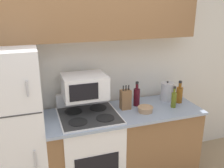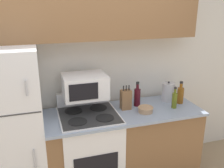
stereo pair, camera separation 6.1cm
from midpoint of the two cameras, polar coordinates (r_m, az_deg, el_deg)
wall_back at (r=3.05m, az=-4.79°, el=2.20°), size 8.00×0.05×2.55m
lower_cabinets at (r=3.12m, az=3.11°, el=-13.80°), size 1.80×0.68×0.92m
refrigerator at (r=2.80m, az=-21.29°, el=-9.69°), size 0.63×0.70×1.72m
upper_cabinets at (r=2.76m, az=-4.35°, el=15.99°), size 2.43×0.31×0.57m
stove at (r=3.00m, az=-4.51°, el=-14.78°), size 0.65×0.66×1.10m
microwave at (r=2.78m, az=-5.64°, el=-0.44°), size 0.48×0.38×0.26m
knife_block at (r=2.91m, az=3.77°, el=-3.55°), size 0.12×0.09×0.29m
bowl at (r=2.88m, az=8.28°, el=-5.76°), size 0.18×0.18×0.06m
bottle_olive_oil at (r=3.03m, az=14.65°, el=-3.51°), size 0.06×0.06×0.26m
bottle_whiskey at (r=3.19m, az=15.88°, el=-2.37°), size 0.08×0.08×0.28m
bottle_wine_red at (r=3.01m, az=6.36°, el=-2.85°), size 0.08×0.08×0.30m
kettle at (r=3.22m, az=13.22°, el=-1.81°), size 0.16×0.16×0.26m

